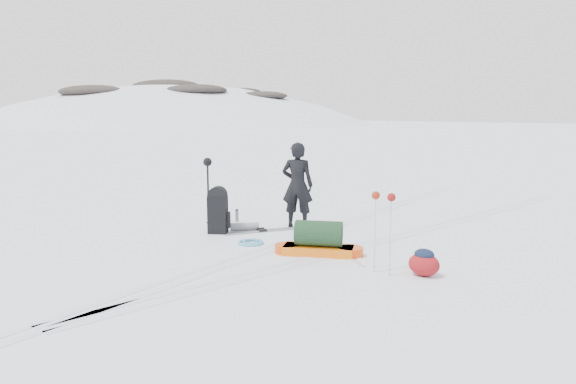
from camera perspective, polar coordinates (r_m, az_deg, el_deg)
name	(u,v)px	position (r m, az deg, el deg)	size (l,w,h in m)	color
ground	(282,244)	(10.48, -0.57, -5.32)	(200.00, 200.00, 0.00)	white
ski_tracks	(336,240)	(10.81, 4.90, -4.90)	(3.38, 17.97, 0.01)	silver
skier	(297,185)	(11.79, 0.96, 0.70)	(0.66, 0.43, 1.81)	black
pulk_sled	(319,242)	(9.72, 3.13, -5.05)	(1.57, 1.10, 0.59)	orange
expedition_rucksack	(221,211)	(11.41, -6.79, -1.98)	(0.73, 1.01, 0.95)	black
ski_poles_black	(208,171)	(11.88, -8.16, 2.18)	(0.18, 0.18, 1.48)	black
ski_poles_silver	(383,206)	(8.53, 9.66, -1.38)	(0.40, 0.15, 1.26)	silver
touring_skis_grey	(262,231)	(11.57, -2.69, -3.95)	(0.99, 1.52, 0.06)	gray
touring_skis_white	(347,254)	(9.77, 6.00, -6.30)	(1.46, 1.02, 0.06)	#BABCC1
rope_coil	(251,242)	(10.53, -3.74, -5.10)	(0.64, 0.64, 0.06)	#56ABD2
small_daypack	(424,263)	(8.74, 13.65, -6.99)	(0.51, 0.40, 0.41)	maroon
thermos_pair	(232,215)	(12.57, -5.75, -2.38)	(0.24, 0.24, 0.30)	#515458
stuff_sack	(307,232)	(11.05, 1.95, -4.07)	(0.34, 0.27, 0.20)	black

